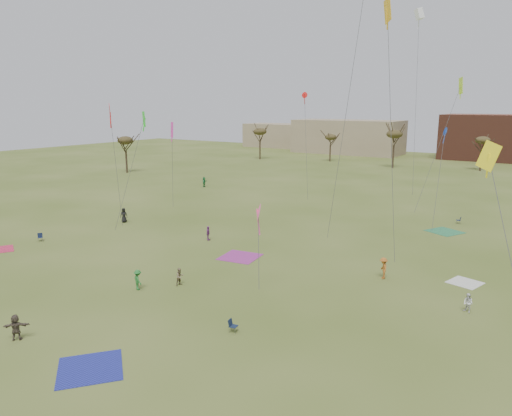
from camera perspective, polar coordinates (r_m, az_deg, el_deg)
The scene contains 21 objects.
ground at distance 36.47m, azimuth -10.74°, elevation -11.85°, with size 260.00×260.00×0.00m, color #45581B.
flyer_near_center at distance 40.43m, azimuth -13.82°, elevation -8.26°, with size 1.08×0.62×1.68m, color #26722C.
spectator_fore_b at distance 40.76m, azimuth -9.01°, elevation -8.03°, with size 0.72×0.56×1.48m, color #857354.
spectator_fore_c at distance 34.99m, azimuth -26.56°, elevation -12.53°, with size 1.59×0.50×1.71m, color brown.
flyer_mid_a at distance 63.30m, azimuth -15.39°, elevation -0.83°, with size 0.91×0.59×1.86m, color black.
flyer_mid_b at distance 43.10m, azimuth 14.85°, elevation -6.89°, with size 1.20×0.69×1.86m, color #B56322.
spectator_mid_d at distance 53.35m, azimuth -5.69°, elevation -3.00°, with size 0.93×0.39×1.59m, color #8A3C90.
spectator_mid_e at distance 38.45m, azimuth 23.82°, elevation -10.27°, with size 0.70×0.54×1.43m, color white.
flyer_far_a at distance 87.84m, azimuth -6.16°, elevation 3.08°, with size 1.67×0.53×1.80m, color #2A8043.
blanket_blue at distance 30.36m, azimuth -19.05°, elevation -17.55°, with size 3.52×3.52×0.03m, color #222A95.
blanket_cream at distance 44.63m, azimuth 23.51°, elevation -8.12°, with size 2.41×2.41×0.03m, color white.
blanket_plum at distance 47.63m, azimuth -1.92°, elevation -5.81°, with size 3.57×3.57×0.03m, color #A63390.
blanket_olive at distance 60.99m, azimuth 21.43°, elevation -2.63°, with size 3.43×3.43×0.03m, color #2F8350.
camp_chair_left at distance 57.96m, azimuth -24.18°, elevation -3.35°, with size 0.73×0.72×0.87m.
camp_chair_center at distance 32.73m, azimuth -2.72°, elevation -14.05°, with size 0.63×0.59×0.87m.
camp_chair_right at distance 65.76m, azimuth 22.85°, elevation -1.48°, with size 0.64×0.61×0.87m.
kites_aloft at distance 61.86m, azimuth 14.22°, elevation 18.59°, with size 45.01×50.26×27.89m.
tree_line at distance 106.28m, azimuth 19.31°, elevation 7.41°, with size 117.44×49.32×8.91m.
building_tan at distance 150.74m, azimuth 10.81°, elevation 8.30°, with size 32.00×14.00×10.00m, color #937F60.
building_brick at distance 144.98m, azimuth 26.45°, elevation 7.50°, with size 26.00×16.00×12.00m, color brown.
building_tan_west at distance 170.73m, azimuth 2.34°, elevation 8.60°, with size 20.00×12.00×8.00m, color #937F60.
Camera 1 is at (23.66, -23.51, 14.74)m, focal length 33.78 mm.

